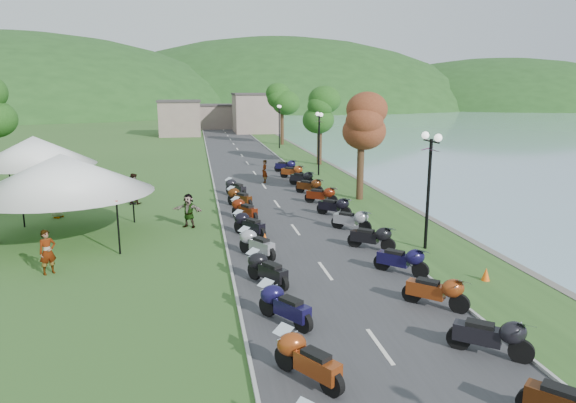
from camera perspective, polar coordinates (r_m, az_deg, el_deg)
road at (r=42.89m, az=-3.74°, el=3.17°), size 7.00×120.00×0.02m
hills_backdrop at (r=202.25m, az=-8.93°, el=10.24°), size 360.00×120.00×76.00m
far_building at (r=87.23m, az=-8.46°, el=9.35°), size 18.00×16.00×5.00m
moto_row_left at (r=16.83m, az=-1.42°, el=-9.50°), size 2.60×37.06×1.10m
moto_row_right at (r=23.91m, az=8.02°, el=-2.98°), size 2.60×42.37×1.10m
vendor_tent_main at (r=25.56m, az=-23.61°, el=0.43°), size 5.37×5.37×4.00m
vendor_tent_side at (r=35.92m, az=-26.18°, el=3.36°), size 4.86×4.86×4.00m
tree_lakeside at (r=32.28m, az=8.15°, el=7.07°), size 2.83×2.83×7.85m
pedestrian_a at (r=21.56m, az=-24.96°, el=-7.29°), size 0.78×0.73×1.72m
pedestrian_b at (r=32.66m, az=-16.67°, el=-0.24°), size 1.04×0.84×1.88m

